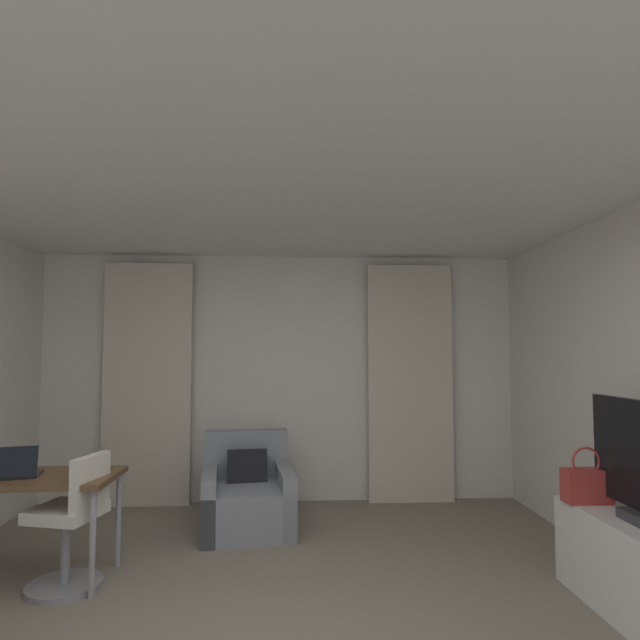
{
  "coord_description": "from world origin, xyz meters",
  "views": [
    {
      "loc": [
        0.14,
        -2.61,
        1.57
      ],
      "look_at": [
        0.34,
        1.37,
        1.81
      ],
      "focal_mm": 29.31,
      "sensor_mm": 36.0,
      "label": 1
    }
  ],
  "objects_px": {
    "laptop": "(13,471)",
    "handbag_primary": "(587,484)",
    "desk": "(21,485)",
    "desk_chair": "(72,529)",
    "armchair": "(247,498)"
  },
  "relations": [
    {
      "from": "desk",
      "to": "laptop",
      "type": "bearing_deg",
      "value": -106.08
    },
    {
      "from": "armchair",
      "to": "desk_chair",
      "type": "bearing_deg",
      "value": -132.89
    },
    {
      "from": "armchair",
      "to": "desk_chair",
      "type": "distance_m",
      "value": 1.57
    },
    {
      "from": "desk_chair",
      "to": "handbag_primary",
      "type": "xyz_separation_m",
      "value": [
        3.43,
        -0.19,
        0.3
      ]
    },
    {
      "from": "laptop",
      "to": "handbag_primary",
      "type": "height_order",
      "value": "laptop"
    },
    {
      "from": "desk",
      "to": "desk_chair",
      "type": "xyz_separation_m",
      "value": [
        0.39,
        -0.11,
        -0.26
      ]
    },
    {
      "from": "desk",
      "to": "desk_chair",
      "type": "relative_size",
      "value": 1.44
    },
    {
      "from": "desk_chair",
      "to": "desk",
      "type": "bearing_deg",
      "value": 164.68
    },
    {
      "from": "desk",
      "to": "handbag_primary",
      "type": "relative_size",
      "value": 3.45
    },
    {
      "from": "desk",
      "to": "laptop",
      "type": "distance_m",
      "value": 0.13
    },
    {
      "from": "armchair",
      "to": "laptop",
      "type": "xyz_separation_m",
      "value": [
        -1.48,
        -1.1,
        0.5
      ]
    },
    {
      "from": "handbag_primary",
      "to": "armchair",
      "type": "bearing_deg",
      "value": 150.5
    },
    {
      "from": "armchair",
      "to": "desk_chair",
      "type": "xyz_separation_m",
      "value": [
        -1.06,
        -1.15,
        0.13
      ]
    },
    {
      "from": "armchair",
      "to": "laptop",
      "type": "height_order",
      "value": "laptop"
    },
    {
      "from": "desk",
      "to": "desk_chair",
      "type": "distance_m",
      "value": 0.49
    }
  ]
}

